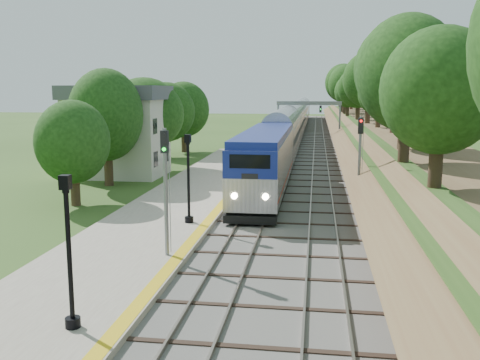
# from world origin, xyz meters

# --- Properties ---
(ground) EXTENTS (320.00, 320.00, 0.00)m
(ground) POSITION_xyz_m (0.00, 0.00, 0.00)
(ground) COLOR #2D4C19
(ground) RESTS_ON ground
(trackbed) EXTENTS (9.50, 170.00, 0.28)m
(trackbed) POSITION_xyz_m (2.00, 60.00, 0.07)
(trackbed) COLOR #4C4944
(trackbed) RESTS_ON ground
(platform) EXTENTS (6.40, 68.00, 0.38)m
(platform) POSITION_xyz_m (-5.20, 16.00, 0.19)
(platform) COLOR gray
(platform) RESTS_ON ground
(yellow_stripe) EXTENTS (0.55, 68.00, 0.01)m
(yellow_stripe) POSITION_xyz_m (-2.35, 16.00, 0.39)
(yellow_stripe) COLOR gold
(yellow_stripe) RESTS_ON platform
(embankment) EXTENTS (10.64, 170.00, 11.70)m
(embankment) POSITION_xyz_m (10.35, 60.00, 1.95)
(embankment) COLOR brown
(embankment) RESTS_ON ground
(station_building) EXTENTS (8.60, 6.60, 8.00)m
(station_building) POSITION_xyz_m (-14.00, 30.00, 4.09)
(station_building) COLOR beige
(station_building) RESTS_ON ground
(signal_gantry) EXTENTS (8.40, 0.38, 6.20)m
(signal_gantry) POSITION_xyz_m (2.47, 54.99, 4.82)
(signal_gantry) COLOR slate
(signal_gantry) RESTS_ON ground
(trees_behind_platform) EXTENTS (7.82, 53.32, 7.21)m
(trees_behind_platform) POSITION_xyz_m (-11.17, 20.67, 4.53)
(trees_behind_platform) COLOR #332316
(trees_behind_platform) RESTS_ON ground
(train) EXTENTS (3.07, 123.00, 4.51)m
(train) POSITION_xyz_m (0.00, 73.37, 2.31)
(train) COLOR black
(train) RESTS_ON trackbed
(lamppost_mid) EXTENTS (0.47, 0.47, 4.76)m
(lamppost_mid) POSITION_xyz_m (-3.75, -0.97, 2.51)
(lamppost_mid) COLOR black
(lamppost_mid) RESTS_ON platform
(lamppost_far) EXTENTS (0.48, 0.48, 4.87)m
(lamppost_far) POSITION_xyz_m (-3.33, 12.51, 2.56)
(lamppost_far) COLOR black
(lamppost_far) RESTS_ON platform
(signal_platform) EXTENTS (0.33, 0.26, 5.62)m
(signal_platform) POSITION_xyz_m (-2.90, 6.59, 3.83)
(signal_platform) COLOR slate
(signal_platform) RESTS_ON platform
(signal_farside) EXTENTS (0.32, 0.26, 5.92)m
(signal_farside) POSITION_xyz_m (6.20, 17.60, 3.74)
(signal_farside) COLOR slate
(signal_farside) RESTS_ON ground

